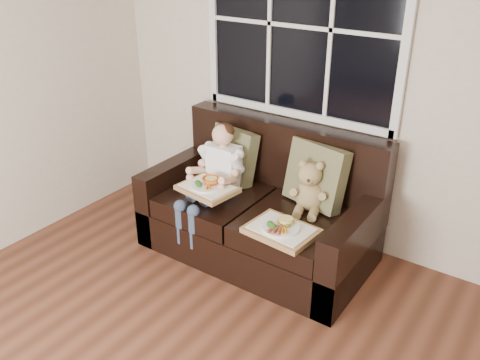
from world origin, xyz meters
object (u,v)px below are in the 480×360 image
Objects in this scene: loveseat at (262,214)px; tray_right at (281,230)px; teddy_bear at (309,190)px; tray_left at (208,187)px; child at (216,171)px.

loveseat reaches higher than tray_right.
tray_left is at bearing -170.19° from teddy_bear.
child is at bearing 113.08° from tray_left.
tray_left is at bearing 179.45° from tray_right.
loveseat is 0.47m from teddy_bear.
child is 0.73m from teddy_bear.
tray_right is (0.72, -0.24, -0.15)m from child.
teddy_bear reaches higher than tray_right.
loveseat is 3.82× the size of tray_left.
teddy_bear reaches higher than tray_left.
teddy_bear is (0.36, 0.05, 0.30)m from loveseat.
tray_left is at bearing -136.63° from loveseat.
loveseat is 0.49m from child.
loveseat reaches higher than tray_left.
tray_left is (0.05, -0.17, -0.06)m from child.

